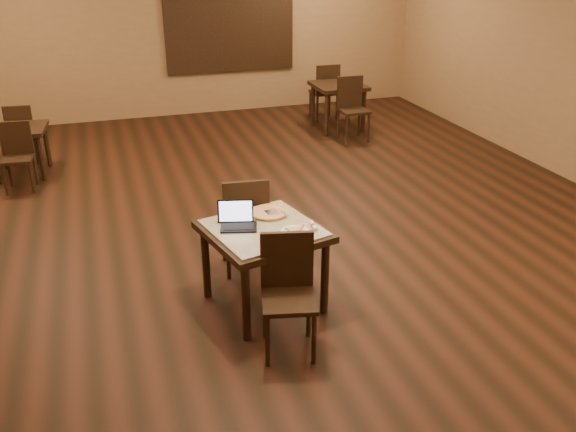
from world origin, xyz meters
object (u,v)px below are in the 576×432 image
object	(u,v)px
other_table_a_chair_far	(326,89)
other_table_b	(19,136)
tiled_table	(264,238)
pizza_pan	(269,214)
other_table_a	(338,92)
other_table_b_chair_near	(17,152)
chair_main_near	(288,286)
chair_main_far	(245,220)
other_table_b_chair_far	(22,130)
other_table_a_chair_near	(352,105)
laptop	(237,220)

from	to	relation	value
other_table_a_chair_far	other_table_b	world-z (taller)	other_table_a_chair_far
tiled_table	pizza_pan	size ratio (longest dim) A/B	3.17
other_table_a	other_table_b_chair_near	xyz separation A→B (m)	(-4.91, -1.22, -0.15)
chair_main_near	other_table_b_chair_near	bearing A→B (deg)	131.09
pizza_pan	other_table_a_chair_far	size ratio (longest dim) A/B	0.35
chair_main_far	other_table_b_chair_far	xyz separation A→B (m)	(-2.24, 4.04, -0.07)
chair_main_near	tiled_table	bearing A→B (deg)	104.96
pizza_pan	other_table_a_chair_near	xyz separation A→B (m)	(2.55, 4.05, -0.21)
tiled_table	other_table_a_chair_far	size ratio (longest dim) A/B	1.12
other_table_b	pizza_pan	bearing A→B (deg)	-53.52
chair_main_near	other_table_b	distance (m)	5.28
pizza_pan	other_table_b_chair_far	distance (m)	5.02
tiled_table	other_table_a_chair_near	xyz separation A→B (m)	(2.67, 4.29, -0.10)
laptop	other_table_a_chair_far	bearing A→B (deg)	76.89
other_table_a	other_table_a_chair_near	size ratio (longest dim) A/B	0.83
laptop	pizza_pan	size ratio (longest dim) A/B	0.99
other_table_a_chair_near	pizza_pan	bearing A→B (deg)	-121.94
chair_main_near	laptop	bearing A→B (deg)	120.18
other_table_a_chair_far	other_table_b_chair_near	distance (m)	5.23
chair_main_far	other_table_b_chair_far	world-z (taller)	chair_main_far
other_table_a_chair_near	laptop	bearing A→B (deg)	-124.14
chair_main_far	laptop	world-z (taller)	chair_main_far
pizza_pan	other_table_b	bearing A→B (deg)	121.18
tiled_table	laptop	size ratio (longest dim) A/B	3.19
other_table_b_chair_near	other_table_a_chair_near	bearing A→B (deg)	12.77
other_table_b	other_table_b_chair_far	distance (m)	0.51
chair_main_far	other_table_b_chair_far	bearing A→B (deg)	-55.21
chair_main_near	other_table_a	distance (m)	6.09
other_table_a	other_table_b_chair_far	world-z (taller)	other_table_b_chair_far
tiled_table	other_table_a	distance (m)	5.55
chair_main_near	other_table_a_chair_near	bearing A→B (deg)	74.79
laptop	other_table_a_chair_near	size ratio (longest dim) A/B	0.35
other_table_a	other_table_a_chair_near	xyz separation A→B (m)	(0.00, -0.58, -0.08)
laptop	other_table_a_chair_far	size ratio (longest dim) A/B	0.35
tiled_table	chair_main_far	xyz separation A→B (m)	(-0.01, 0.61, -0.10)
chair_main_far	other_table_b_chair_near	xyz separation A→B (m)	(-2.23, 3.03, -0.07)
other_table_a_chair_far	other_table_b_chair_near	xyz separation A→B (m)	(-4.91, -1.80, -0.07)
pizza_pan	other_table_a_chair_far	world-z (taller)	other_table_a_chair_far
chair_main_near	other_table_a_chair_near	distance (m)	5.58
other_table_b	other_table_b_chair_far	xyz separation A→B (m)	(-0.01, 0.50, -0.07)
tiled_table	chair_main_far	distance (m)	0.62
chair_main_far	other_table_b_chair_far	distance (m)	4.62
laptop	other_table_b_chair_near	xyz separation A→B (m)	(-2.04, 3.55, -0.33)
other_table_a_chair_near	other_table_b	xyz separation A→B (m)	(-4.92, -0.14, -0.00)
laptop	other_table_a_chair_far	world-z (taller)	other_table_a_chair_far
chair_main_far	other_table_a_chair_near	bearing A→B (deg)	-120.38
chair_main_far	other_table_a	size ratio (longest dim) A/B	1.21
other_table_b_chair_near	other_table_b_chair_far	world-z (taller)	same
other_table_a	other_table_b_chair_far	xyz separation A→B (m)	(-4.92, -0.21, -0.15)
other_table_b_chair_far	chair_main_near	bearing A→B (deg)	118.62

